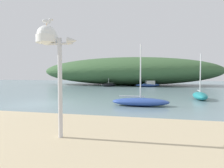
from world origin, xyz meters
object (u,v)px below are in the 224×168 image
sailboat_far_right (109,85)px  sailboat_inner_mooring (200,96)px  mast_structure (50,44)px  motorboat_west_reach (148,84)px  sailboat_near_shore (140,102)px  seagull_on_radar (47,21)px

sailboat_far_right → sailboat_inner_mooring: (11.60, -15.97, 0.04)m
mast_structure → sailboat_far_right: (-5.12, 27.55, -2.56)m
motorboat_west_reach → sailboat_inner_mooring: 17.34m
motorboat_west_reach → sailboat_near_shore: 20.96m
sailboat_near_shore → mast_structure: bearing=-105.3°
motorboat_west_reach → sailboat_inner_mooring: size_ratio=1.19×
mast_structure → sailboat_far_right: mast_structure is taller
sailboat_far_right → sailboat_inner_mooring: bearing=-54.0°
sailboat_far_right → sailboat_near_shore: 21.45m
seagull_on_radar → motorboat_west_reach: (1.87, 28.27, -3.09)m
mast_structure → motorboat_west_reach: mast_structure is taller
sailboat_near_shore → seagull_on_radar: bearing=-105.9°
motorboat_west_reach → sailboat_near_shore: bearing=-89.4°
motorboat_west_reach → sailboat_near_shore: (0.21, -20.96, -0.12)m
sailboat_far_right → mast_structure: bearing=-79.5°
sailboat_near_shore → motorboat_west_reach: bearing=90.6°
mast_structure → motorboat_west_reach: size_ratio=0.72×
motorboat_west_reach → sailboat_far_right: sailboat_far_right is taller
mast_structure → sailboat_inner_mooring: 13.51m
sailboat_inner_mooring → sailboat_near_shore: bearing=-136.4°
sailboat_near_shore → sailboat_inner_mooring: 6.19m
sailboat_far_right → sailboat_inner_mooring: sailboat_inner_mooring is taller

